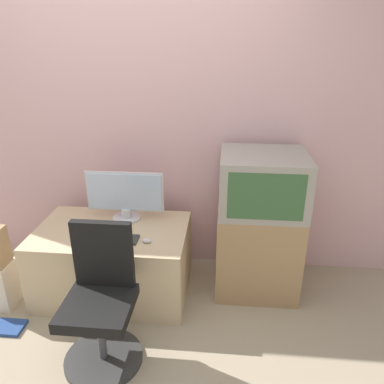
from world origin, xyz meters
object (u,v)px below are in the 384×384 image
at_px(main_monitor, 125,196).
at_px(book, 9,327).
at_px(keyboard, 111,239).
at_px(crt_tv, 263,182).
at_px(mouse, 147,241).
at_px(office_chair, 101,306).

relative_size(main_monitor, book, 2.83).
relative_size(keyboard, book, 1.80).
xyz_separation_m(main_monitor, crt_tv, (1.03, -0.01, 0.15)).
xyz_separation_m(main_monitor, mouse, (0.23, -0.34, -0.18)).
xyz_separation_m(mouse, crt_tv, (0.80, 0.34, 0.33)).
bearing_deg(main_monitor, mouse, -56.19).
distance_m(keyboard, crt_tv, 1.15).
height_order(mouse, book, mouse).
relative_size(mouse, crt_tv, 0.11).
bearing_deg(office_chair, book, 168.67).
relative_size(office_chair, book, 4.18).
bearing_deg(office_chair, keyboard, 97.91).
bearing_deg(book, office_chair, -11.33).
xyz_separation_m(crt_tv, office_chair, (-0.98, -0.81, -0.52)).
distance_m(main_monitor, office_chair, 0.89).
bearing_deg(office_chair, mouse, 68.35).
bearing_deg(book, crt_tv, 20.93).
height_order(keyboard, book, keyboard).
height_order(keyboard, mouse, mouse).
relative_size(main_monitor, crt_tv, 0.97).
xyz_separation_m(office_chair, book, (-0.74, 0.15, -0.36)).
bearing_deg(office_chair, crt_tv, 39.37).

